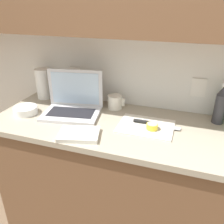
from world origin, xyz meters
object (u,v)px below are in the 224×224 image
Objects in this scene: cutting_board at (146,126)px; bowl_white at (26,110)px; laptop at (73,103)px; knife at (148,123)px; bottle_oil_tall at (221,105)px; paper_towel_roll at (43,84)px; measuring_cup at (115,102)px; lemon_half_cut at (152,126)px.

bowl_white reaches higher than cutting_board.
laptop is 1.46× the size of knife.
bottle_oil_tall is (0.40, 0.20, 0.11)m from cutting_board.
cutting_board is 1.42× the size of paper_towel_roll.
bowl_white is at bearing -167.78° from laptop.
measuring_cup is at bearing 179.55° from bottle_oil_tall.
cutting_board is (0.50, -0.05, -0.06)m from laptop.
measuring_cup reaches higher than knife.
laptop is 2.64× the size of bowl_white.
bowl_white is at bearing -174.90° from cutting_board.
bowl_white is 0.30m from paper_towel_roll.
lemon_half_cut is 0.29× the size of paper_towel_roll.
bottle_oil_tall is at bearing 23.93° from knife.
bottle_oil_tall is 2.12× the size of measuring_cup.
lemon_half_cut is 0.55× the size of measuring_cup.
bottle_oil_tall reaches higher than paper_towel_roll.
lemon_half_cut is 0.44m from bottle_oil_tall.
measuring_cup is at bearing 142.55° from lemon_half_cut.
paper_towel_roll is at bearing 143.24° from laptop.
knife is 2.33× the size of measuring_cup.
cutting_board is at bearing -154.16° from bottle_oil_tall.
laptop is 0.51m from cutting_board.
cutting_board is 0.33m from measuring_cup.
knife is 0.06m from lemon_half_cut.
bottle_oil_tall is at bearing -0.89° from laptop.
paper_towel_roll is at bearing 179.17° from bottle_oil_tall.
paper_towel_roll is (-0.33, 0.17, 0.05)m from laptop.
measuring_cup is (0.24, 0.15, -0.02)m from laptop.
knife is at bearing 67.73° from cutting_board.
bottle_oil_tall reaches higher than knife.
cutting_board is 0.03m from knife.
bottle_oil_tall is (0.36, 0.22, 0.09)m from lemon_half_cut.
bowl_white is at bearing -82.62° from paper_towel_roll.
measuring_cup is at bearing 146.99° from knife.
cutting_board is 0.46m from bottle_oil_tall.
cutting_board is at bearing -37.90° from measuring_cup.
laptop is 6.13× the size of lemon_half_cut.
lemon_half_cut is 0.84m from bowl_white.
bowl_white is 0.68× the size of paper_towel_roll.
laptop reaches higher than cutting_board.
cutting_board is 1.16× the size of knife.
bottle_oil_tall is at bearing 31.67° from lemon_half_cut.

